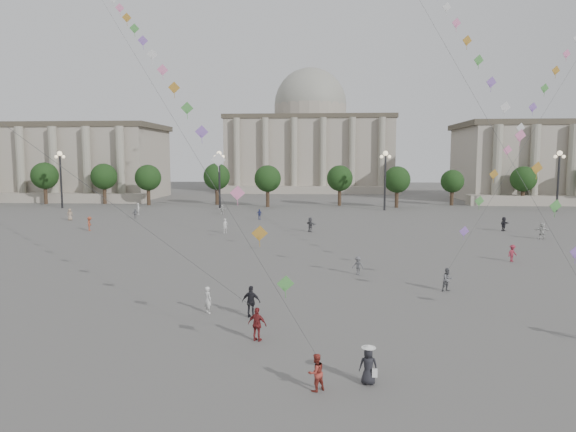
{
  "coord_description": "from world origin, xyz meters",
  "views": [
    {
      "loc": [
        3.94,
        -22.82,
        9.28
      ],
      "look_at": [
        1.55,
        12.0,
        5.36
      ],
      "focal_mm": 32.0,
      "sensor_mm": 36.0,
      "label": 1
    }
  ],
  "objects": [
    {
      "name": "ground",
      "position": [
        0.0,
        0.0,
        0.0
      ],
      "size": [
        360.0,
        360.0,
        0.0
      ],
      "primitive_type": "plane",
      "color": "#4E4D4A",
      "rests_on": "ground"
    },
    {
      "name": "hall_central",
      "position": [
        0.0,
        129.22,
        14.23
      ],
      "size": [
        48.3,
        34.3,
        35.5
      ],
      "color": "#A39A89",
      "rests_on": "ground"
    },
    {
      "name": "tree_row",
      "position": [
        0.0,
        78.0,
        5.39
      ],
      "size": [
        137.12,
        5.12,
        8.0
      ],
      "color": "#322419",
      "rests_on": "ground"
    },
    {
      "name": "lamp_post_far_west",
      "position": [
        -45.0,
        70.0,
        7.35
      ],
      "size": [
        2.0,
        0.9,
        10.65
      ],
      "color": "#262628",
      "rests_on": "ground"
    },
    {
      "name": "lamp_post_mid_west",
      "position": [
        -15.0,
        70.0,
        7.35
      ],
      "size": [
        2.0,
        0.9,
        10.65
      ],
      "color": "#262628",
      "rests_on": "ground"
    },
    {
      "name": "lamp_post_mid_east",
      "position": [
        15.0,
        70.0,
        7.35
      ],
      "size": [
        2.0,
        0.9,
        10.65
      ],
      "color": "#262628",
      "rests_on": "ground"
    },
    {
      "name": "lamp_post_far_east",
      "position": [
        45.0,
        70.0,
        7.35
      ],
      "size": [
        2.0,
        0.9,
        10.65
      ],
      "color": "#262628",
      "rests_on": "ground"
    },
    {
      "name": "person_crowd_0",
      "position": [
        -5.75,
        54.53,
        0.8
      ],
      "size": [
        1.0,
        0.81,
        1.6
      ],
      "primitive_type": "imported",
      "rotation": [
        0.0,
        0.0,
        0.53
      ],
      "color": "navy",
      "rests_on": "ground"
    },
    {
      "name": "person_crowd_4",
      "position": [
        -12.86,
        61.33,
        0.8
      ],
      "size": [
        1.52,
        1.14,
        1.6
      ],
      "primitive_type": "imported",
      "rotation": [
        0.0,
        0.0,
        3.66
      ],
      "color": "silver",
      "rests_on": "ground"
    },
    {
      "name": "person_crowd_6",
      "position": [
        6.78,
        17.77,
        0.75
      ],
      "size": [
        1.12,
        0.94,
        1.51
      ],
      "primitive_type": "imported",
      "rotation": [
        0.0,
        0.0,
        5.81
      ],
      "color": "#57585B",
      "rests_on": "ground"
    },
    {
      "name": "person_crowd_7",
      "position": [
        29.24,
        37.69,
        0.96
      ],
      "size": [
        1.83,
        0.72,
        1.93
      ],
      "primitive_type": "imported",
      "rotation": [
        0.0,
        0.0,
        3.05
      ],
      "color": "silver",
      "rests_on": "ground"
    },
    {
      "name": "person_crowd_8",
      "position": [
        21.06,
        24.06,
        0.77
      ],
      "size": [
        1.15,
        1.0,
        1.55
      ],
      "primitive_type": "imported",
      "rotation": [
        0.0,
        0.0,
        0.53
      ],
      "color": "maroon",
      "rests_on": "ground"
    },
    {
      "name": "person_crowd_9",
      "position": [
        27.15,
        44.2,
        0.91
      ],
      "size": [
        1.63,
        1.52,
        1.83
      ],
      "primitive_type": "imported",
      "rotation": [
        0.0,
        0.0,
        0.71
      ],
      "color": "black",
      "rests_on": "ground"
    },
    {
      "name": "person_crowd_10",
      "position": [
        -26.66,
        60.04,
        0.96
      ],
      "size": [
        0.49,
        0.72,
        1.91
      ],
      "primitive_type": "imported",
      "rotation": [
        0.0,
        0.0,
        1.62
      ],
      "color": "silver",
      "rests_on": "ground"
    },
    {
      "name": "person_crowd_12",
      "position": [
        2.37,
        41.74,
        0.94
      ],
      "size": [
        1.56,
        1.7,
        1.89
      ],
      "primitive_type": "imported",
      "rotation": [
        0.0,
        0.0,
        2.27
      ],
      "color": "#5B5A5F",
      "rests_on": "ground"
    },
    {
      "name": "person_crowd_13",
      "position": [
        -2.94,
        6.9,
        0.81
      ],
      "size": [
        0.68,
        0.7,
        1.62
      ],
      "primitive_type": "imported",
      "rotation": [
        0.0,
        0.0,
        2.29
      ],
      "color": "silver",
      "rests_on": "ground"
    },
    {
      "name": "person_crowd_16",
      "position": [
        -25.15,
        54.42,
        0.75
      ],
      "size": [
        0.95,
        0.65,
        1.49
      ],
      "primitive_type": "imported",
      "rotation": [
        0.0,
        0.0,
        0.36
      ],
      "color": "slate",
      "rests_on": "ground"
    },
    {
      "name": "person_crowd_17",
      "position": [
        -26.1,
        40.87,
        0.92
      ],
      "size": [
        0.95,
        1.31,
        1.84
      ],
      "primitive_type": "imported",
      "rotation": [
        0.0,
        0.0,
        1.81
      ],
      "color": "#9D442B",
      "rests_on": "ground"
    },
    {
      "name": "person_crowd_18",
      "position": [
        -8.2,
        39.88,
        0.92
      ],
      "size": [
        0.78,
        0.79,
        1.84
      ],
      "primitive_type": "imported",
      "rotation": [
        0.0,
        0.0,
        0.83
      ],
      "color": "silver",
      "rests_on": "ground"
    },
    {
      "name": "person_crowd_20",
      "position": [
        -34.1,
        51.47,
        0.91
      ],
      "size": [
        1.05,
        0.92,
        1.81
      ],
      "primitive_type": "imported",
      "rotation": [
        0.0,
        0.0,
        3.63
      ],
      "color": "gray",
      "rests_on": "ground"
    },
    {
      "name": "tourist_0",
      "position": [
        0.65,
        2.34,
        0.87
      ],
      "size": [
        1.11,
        0.74,
        1.75
      ],
      "primitive_type": "imported",
      "rotation": [
        0.0,
        0.0,
        2.81
      ],
      "color": "maroon",
      "rests_on": "ground"
    },
    {
      "name": "tourist_1",
      "position": [
        -0.21,
        6.2,
        0.94
      ],
      "size": [
        1.15,
        0.6,
        1.88
      ],
      "primitive_type": "imported",
      "rotation": [
        0.0,
        0.0,
        3.01
      ],
      "color": "black",
      "rests_on": "ground"
    },
    {
      "name": "kite_flyer_0",
      "position": [
        3.71,
        -3.11,
        0.77
      ],
      "size": [
        0.94,
        0.91,
        1.53
      ],
      "primitive_type": "imported",
      "rotation": [
        0.0,
        0.0,
        3.78
      ],
      "color": "maroon",
      "rests_on": "ground"
    },
    {
      "name": "kite_flyer_2",
      "position": [
        12.71,
        13.07,
        0.83
      ],
      "size": [
        1.0,
        0.93,
        1.66
      ],
      "primitive_type": "imported",
      "rotation": [
        0.0,
        0.0,
        0.48
      ],
      "color": "slate",
      "rests_on": "ground"
    },
    {
      "name": "hat_person",
      "position": [
        5.86,
        -2.36,
        0.84
      ],
      "size": [
        0.77,
        0.6,
        1.69
      ],
      "color": "black",
      "rests_on": "ground"
    },
    {
      "name": "kite_train_west",
      "position": [
        -14.04,
        22.95,
        21.83
      ],
      "size": [
        33.65,
        48.52,
        71.01
      ],
      "color": "#3F3F3F",
      "rests_on": "ground"
    }
  ]
}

